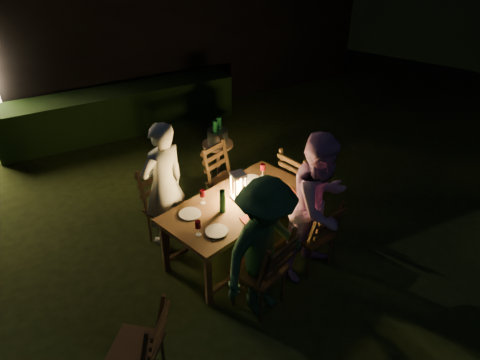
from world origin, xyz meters
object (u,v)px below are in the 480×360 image
dining_table (238,207)px  chair_near_left (260,282)px  ice_bucket (217,137)px  chair_near_right (311,245)px  side_table (218,148)px  person_house_side (164,185)px  chair_spare (140,358)px  chair_end (301,192)px  chair_far_left (169,220)px  bottle_bucket_b (219,132)px  person_opp_left (265,249)px  person_opp_right (319,206)px  lantern (238,188)px  bottle_table (222,201)px  bottle_bucket_a (215,136)px  chair_far_right (227,190)px

dining_table → chair_near_left: (-0.19, -0.87, -0.35)m
ice_bucket → chair_near_right: bearing=-86.1°
side_table → ice_bucket: 0.18m
person_house_side → chair_spare: bearing=45.0°
chair_end → chair_spare: bearing=-76.5°
chair_far_left → chair_near_right: bearing=118.6°
chair_near_right → chair_end: (0.50, 0.98, 0.01)m
bottle_bucket_b → chair_near_left: bearing=-106.2°
person_opp_left → bottle_bucket_b: bearing=56.3°
person_opp_right → lantern: 0.96m
chair_near_left → chair_near_right: 0.90m
chair_far_left → person_house_side: person_house_side is taller
person_opp_left → lantern: 1.01m
chair_end → person_house_side: (-1.85, 0.26, 0.52)m
lantern → side_table: (0.48, 1.59, -0.37)m
chair_far_left → bottle_bucket_b: (1.23, 1.10, 0.46)m
chair_near_right → chair_spare: bearing=-176.8°
chair_end → bottle_table: 1.59m
dining_table → chair_near_right: (0.66, -0.59, -0.38)m
person_opp_left → dining_table: bearing=61.2°
lantern → bottle_table: (-0.27, -0.14, -0.02)m
person_house_side → person_opp_right: (1.36, -1.28, 0.06)m
chair_far_left → ice_bucket: 1.64m
chair_spare → person_house_side: size_ratio=0.59×
chair_near_left → ice_bucket: size_ratio=3.59×
person_opp_left → side_table: size_ratio=2.63×
chair_near_right → chair_end: chair_end is taller
side_table → bottle_bucket_a: 0.24m
chair_near_left → side_table: (0.70, 2.53, 0.22)m
chair_far_right → person_house_side: 1.13m
person_house_side → bottle_bucket_a: (1.14, 0.97, -0.05)m
chair_near_right → person_house_side: (-1.35, 1.23, 0.53)m
chair_end → bottle_table: bearing=-87.7°
ice_bucket → person_opp_left: bearing=-104.9°
chair_end → person_house_side: size_ratio=0.62×
person_opp_left → lantern: bearing=60.1°
bottle_bucket_b → dining_table: bearing=-108.3°
chair_end → side_table: bearing=-168.4°
bottle_table → chair_near_right: bearing=-29.8°
chair_near_right → person_opp_left: size_ratio=0.60×
dining_table → bottle_bucket_a: 1.68m
chair_far_left → person_house_side: (-0.01, 0.05, 0.50)m
ice_bucket → dining_table: bearing=-107.1°
person_opp_left → person_opp_right: bearing=-0.0°
chair_far_left → bottle_bucket_b: size_ratio=3.35×
ice_bucket → chair_far_right: bearing=-106.8°
chair_end → dining_table: bearing=-87.7°
side_table → bottle_bucket_a: size_ratio=1.94×
dining_table → person_opp_left: person_opp_left is taller
person_opp_right → bottle_bucket_a: size_ratio=5.52×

